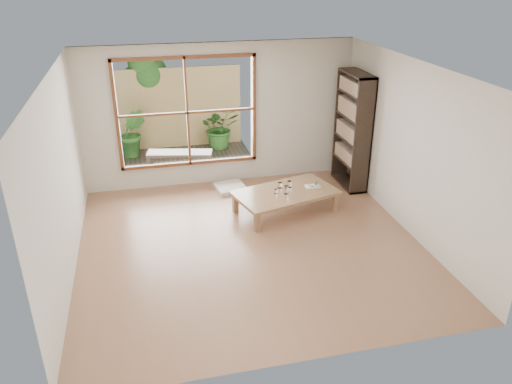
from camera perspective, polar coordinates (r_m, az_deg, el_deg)
ground at (r=7.55m, az=-0.69°, el=-5.92°), size 5.00×5.00×0.00m
low_table at (r=8.37m, az=3.39°, el=-0.21°), size 1.86×1.34×0.36m
floor_cushion at (r=9.29m, az=-2.96°, el=0.53°), size 0.59×0.59×0.08m
bookshelf at (r=9.31m, az=10.97°, el=6.88°), size 0.34×0.95×2.11m
glass_tall at (r=8.24m, az=3.47°, el=0.25°), size 0.08×0.08×0.14m
glass_mid at (r=8.49m, az=3.82°, el=0.90°), size 0.08×0.08×0.11m
glass_short at (r=8.46m, az=2.74°, el=0.78°), size 0.08×0.08×0.10m
glass_small at (r=8.25m, az=2.29°, el=0.07°), size 0.06×0.06×0.08m
food_tray at (r=8.56m, az=6.58°, el=0.73°), size 0.26×0.19×0.08m
deck at (r=10.65m, az=-8.09°, el=3.37°), size 2.80×2.00×0.05m
garden_bench at (r=10.04m, az=-8.71°, el=4.23°), size 1.32×0.64×0.40m
bamboo_fence at (r=11.31m, az=-8.90°, el=9.43°), size 2.80×0.06×1.80m
shrub_right at (r=11.23m, az=-4.16°, el=7.39°), size 0.91×0.81×0.94m
shrub_left at (r=10.96m, az=-13.93°, el=6.59°), size 0.62×0.52×1.06m
garden_tree at (r=11.41m, az=-12.76°, el=13.01°), size 1.04×0.85×2.22m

